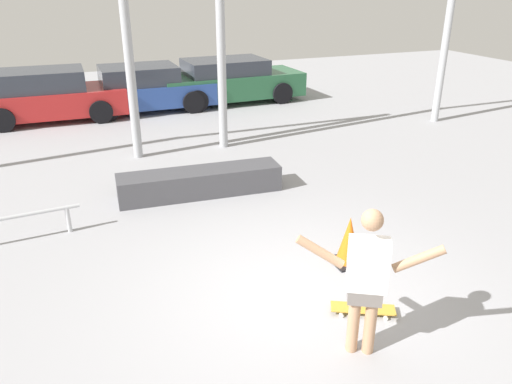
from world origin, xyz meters
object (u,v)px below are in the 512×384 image
(parked_car_red, at_px, (49,96))
(parked_car_blue, at_px, (144,89))
(skateboarder, at_px, (367,277))
(grind_rail, at_px, (6,223))
(skateboard, at_px, (363,309))
(traffic_cone, at_px, (349,241))
(parked_car_green, at_px, (229,81))
(grind_box, at_px, (200,182))

(parked_car_red, relative_size, parked_car_blue, 1.01)
(skateboarder, height_order, grind_rail, skateboarder)
(skateboarder, bearing_deg, skateboard, 84.09)
(parked_car_red, bearing_deg, parked_car_blue, 4.19)
(parked_car_red, xyz_separation_m, traffic_cone, (3.73, -9.80, -0.33))
(skateboard, height_order, parked_car_red, parked_car_red)
(skateboard, relative_size, parked_car_green, 0.17)
(skateboarder, relative_size, traffic_cone, 2.37)
(skateboarder, relative_size, parked_car_green, 0.37)
(grind_rail, bearing_deg, parked_car_red, 84.09)
(skateboarder, distance_m, parked_car_green, 11.94)
(parked_car_blue, bearing_deg, grind_box, -91.54)
(grind_rail, xyz_separation_m, parked_car_green, (6.17, 7.66, 0.32))
(skateboard, relative_size, grind_box, 0.26)
(grind_box, relative_size, grind_rail, 1.40)
(skateboard, distance_m, parked_car_red, 11.39)
(skateboarder, height_order, parked_car_red, skateboarder)
(skateboarder, height_order, traffic_cone, skateboarder)
(skateboarder, distance_m, parked_car_blue, 11.58)
(parked_car_red, height_order, parked_car_green, parked_car_red)
(parked_car_blue, height_order, parked_car_green, parked_car_green)
(parked_car_green, distance_m, traffic_cone, 10.19)
(grind_rail, xyz_separation_m, parked_car_red, (0.77, 7.42, 0.33))
(grind_rail, bearing_deg, grind_box, 12.94)
(skateboarder, xyz_separation_m, parked_car_green, (2.51, 11.67, -0.27))
(grind_rail, relative_size, traffic_cone, 3.00)
(grind_box, relative_size, parked_car_green, 0.65)
(grind_rail, relative_size, parked_car_green, 0.47)
(skateboarder, bearing_deg, parked_car_green, 107.93)
(grind_box, xyz_separation_m, grind_rail, (-3.23, -0.74, 0.11))
(parked_car_red, bearing_deg, parked_car_green, 3.55)
(traffic_cone, bearing_deg, grind_box, 112.13)
(grind_box, distance_m, traffic_cone, 3.38)
(parked_car_blue, bearing_deg, skateboarder, -88.73)
(grind_rail, bearing_deg, traffic_cone, -27.94)
(skateboard, height_order, grind_rail, grind_rail)
(parked_car_blue, distance_m, parked_car_green, 2.76)
(grind_rail, distance_m, parked_car_green, 9.84)
(grind_box, distance_m, parked_car_green, 7.53)
(grind_rail, bearing_deg, skateboarder, -47.58)
(skateboarder, relative_size, skateboard, 2.18)
(parked_car_red, bearing_deg, grind_rail, -94.90)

